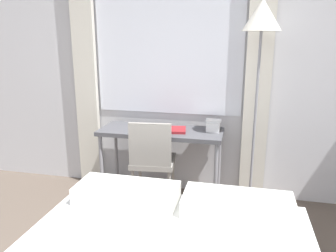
{
  "coord_description": "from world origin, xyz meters",
  "views": [
    {
      "loc": [
        0.45,
        -0.48,
        1.59
      ],
      "look_at": [
        -0.15,
        2.08,
        0.89
      ],
      "focal_mm": 35.0,
      "sensor_mm": 36.0,
      "label": 1
    }
  ],
  "objects_px": {
    "desk_chair": "(152,158)",
    "standing_lamp": "(261,35)",
    "telephone": "(213,125)",
    "desk": "(161,137)",
    "book": "(170,130)"
  },
  "relations": [
    {
      "from": "desk_chair",
      "to": "book",
      "type": "height_order",
      "value": "desk_chair"
    },
    {
      "from": "telephone",
      "to": "book",
      "type": "xyz_separation_m",
      "value": [
        -0.4,
        -0.12,
        -0.04
      ]
    },
    {
      "from": "standing_lamp",
      "to": "telephone",
      "type": "height_order",
      "value": "standing_lamp"
    },
    {
      "from": "desk",
      "to": "standing_lamp",
      "type": "bearing_deg",
      "value": -1.49
    },
    {
      "from": "desk",
      "to": "telephone",
      "type": "relative_size",
      "value": 6.34
    },
    {
      "from": "telephone",
      "to": "desk_chair",
      "type": "bearing_deg",
      "value": -151.83
    },
    {
      "from": "telephone",
      "to": "desk",
      "type": "bearing_deg",
      "value": -169.81
    },
    {
      "from": "desk_chair",
      "to": "standing_lamp",
      "type": "bearing_deg",
      "value": 4.62
    },
    {
      "from": "desk_chair",
      "to": "standing_lamp",
      "type": "height_order",
      "value": "standing_lamp"
    },
    {
      "from": "desk",
      "to": "desk_chair",
      "type": "distance_m",
      "value": 0.25
    },
    {
      "from": "standing_lamp",
      "to": "book",
      "type": "bearing_deg",
      "value": -179.66
    },
    {
      "from": "desk_chair",
      "to": "telephone",
      "type": "bearing_deg",
      "value": 21.99
    },
    {
      "from": "desk",
      "to": "book",
      "type": "height_order",
      "value": "book"
    },
    {
      "from": "desk",
      "to": "standing_lamp",
      "type": "xyz_separation_m",
      "value": [
        0.87,
        -0.02,
        0.96
      ]
    },
    {
      "from": "desk",
      "to": "book",
      "type": "xyz_separation_m",
      "value": [
        0.09,
        -0.03,
        0.09
      ]
    }
  ]
}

